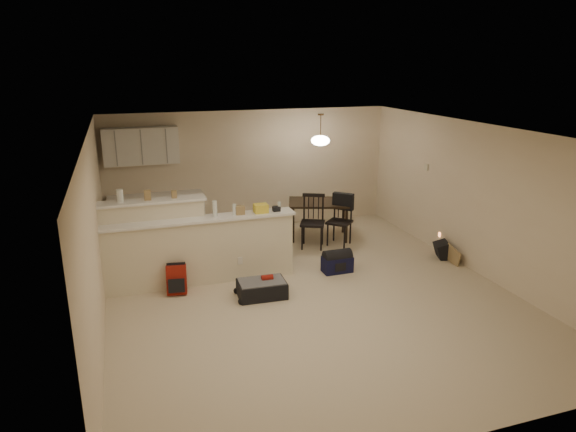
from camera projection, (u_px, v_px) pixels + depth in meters
name	position (u px, v px, depth m)	size (l,w,h in m)	color
room	(309.00, 215.00, 7.63)	(7.00, 7.02, 2.50)	beige
breakfast_bar	(184.00, 247.00, 8.18)	(3.08, 0.58, 1.39)	beige
upper_cabinets	(141.00, 146.00, 9.80)	(1.40, 0.34, 0.70)	white
kitchen_counter	(158.00, 219.00, 10.16)	(1.80, 0.60, 0.90)	white
thermostat	(426.00, 167.00, 9.86)	(0.02, 0.12, 0.12)	beige
jar	(120.00, 196.00, 7.79)	(0.10, 0.10, 0.20)	silver
cereal_box	(147.00, 195.00, 7.91)	(0.10, 0.07, 0.16)	#9A7D4F
small_box	(174.00, 194.00, 8.04)	(0.08, 0.06, 0.12)	#9A7D4F
bottle_a	(215.00, 209.00, 8.08)	(0.07, 0.07, 0.26)	silver
bottle_b	(235.00, 210.00, 8.19)	(0.06, 0.06, 0.18)	silver
bag_lump	(261.00, 208.00, 8.33)	(0.22, 0.18, 0.14)	#9A7D4F
pouch	(276.00, 209.00, 8.41)	(0.12, 0.10, 0.08)	#9A7D4F
extra_item_x	(240.00, 210.00, 8.22)	(0.14, 0.10, 0.14)	#9A7D4F
extra_item_y	(279.00, 206.00, 8.42)	(0.05, 0.05, 0.15)	silver
dining_table	(319.00, 206.00, 10.30)	(1.41, 1.16, 0.76)	black
pendant_lamp	(320.00, 140.00, 9.92)	(0.36, 0.36, 0.62)	brown
dining_chair_near	(313.00, 222.00, 9.79)	(0.45, 0.43, 1.02)	black
dining_chair_far	(339.00, 221.00, 9.93)	(0.43, 0.41, 0.98)	black
suitcase	(262.00, 289.00, 7.82)	(0.72, 0.47, 0.24)	black
red_backpack	(177.00, 280.00, 7.90)	(0.30, 0.19, 0.45)	maroon
navy_duffel	(337.00, 264.00, 8.73)	(0.50, 0.27, 0.27)	#101234
black_daypack	(443.00, 250.00, 9.36)	(0.33, 0.23, 0.29)	black
cardboard_sheet	(453.00, 256.00, 9.08)	(0.39, 0.02, 0.30)	#9A7D4F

